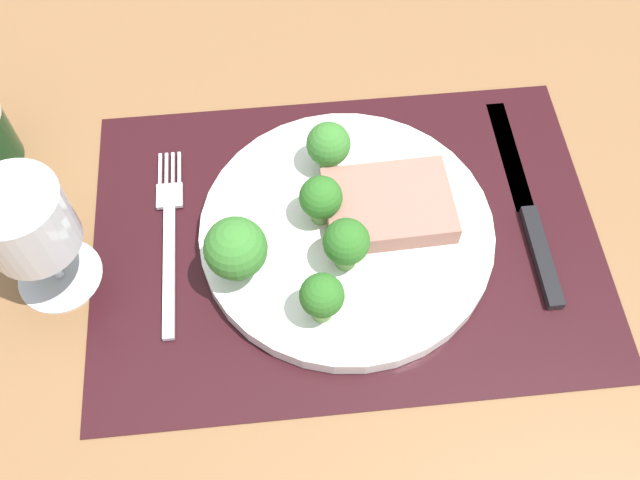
{
  "coord_description": "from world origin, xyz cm",
  "views": [
    {
      "loc": [
        -5.63,
        -32.72,
        55.78
      ],
      "look_at": [
        -2.47,
        -1.07,
        1.9
      ],
      "focal_mm": 40.56,
      "sensor_mm": 36.0,
      "label": 1
    }
  ],
  "objects_px": {
    "knife": "(529,214)",
    "wine_glass": "(28,226)",
    "plate": "(347,232)",
    "fork": "(169,236)",
    "steak": "(388,205)"
  },
  "relations": [
    {
      "from": "knife",
      "to": "wine_glass",
      "type": "height_order",
      "value": "wine_glass"
    },
    {
      "from": "plate",
      "to": "fork",
      "type": "xyz_separation_m",
      "value": [
        -0.16,
        0.01,
        -0.01
      ]
    },
    {
      "from": "fork",
      "to": "knife",
      "type": "xyz_separation_m",
      "value": [
        0.32,
        -0.01,
        0.0
      ]
    },
    {
      "from": "knife",
      "to": "plate",
      "type": "bearing_deg",
      "value": 179.54
    },
    {
      "from": "plate",
      "to": "knife",
      "type": "distance_m",
      "value": 0.17
    },
    {
      "from": "plate",
      "to": "wine_glass",
      "type": "distance_m",
      "value": 0.26
    },
    {
      "from": "steak",
      "to": "wine_glass",
      "type": "bearing_deg",
      "value": -174.87
    },
    {
      "from": "fork",
      "to": "steak",
      "type": "bearing_deg",
      "value": -3.95
    },
    {
      "from": "plate",
      "to": "knife",
      "type": "xyz_separation_m",
      "value": [
        0.17,
        0.01,
        -0.0
      ]
    },
    {
      "from": "plate",
      "to": "knife",
      "type": "bearing_deg",
      "value": 1.82
    },
    {
      "from": "fork",
      "to": "wine_glass",
      "type": "relative_size",
      "value": 1.57
    },
    {
      "from": "wine_glass",
      "to": "steak",
      "type": "bearing_deg",
      "value": 5.13
    },
    {
      "from": "steak",
      "to": "wine_glass",
      "type": "relative_size",
      "value": 0.9
    },
    {
      "from": "knife",
      "to": "wine_glass",
      "type": "relative_size",
      "value": 1.88
    },
    {
      "from": "plate",
      "to": "fork",
      "type": "distance_m",
      "value": 0.16
    }
  ]
}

